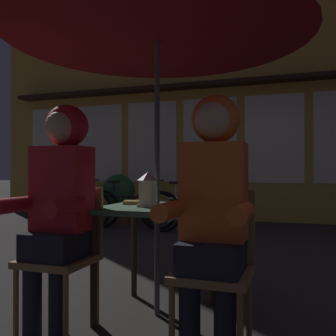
{
  "coord_description": "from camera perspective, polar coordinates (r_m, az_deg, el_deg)",
  "views": [
    {
      "loc": [
        0.91,
        -2.41,
        0.98
      ],
      "look_at": [
        0.0,
        0.23,
        1.0
      ],
      "focal_mm": 40.48,
      "sensor_mm": 36.0,
      "label": 1
    }
  ],
  "objects": [
    {
      "name": "chair_left",
      "position": [
        2.52,
        -15.24,
        -11.63
      ],
      "size": [
        0.4,
        0.4,
        0.87
      ],
      "color": "olive",
      "rests_on": "ground_plane"
    },
    {
      "name": "chair_right",
      "position": [
        2.14,
        7.12,
        -13.63
      ],
      "size": [
        0.4,
        0.4,
        0.87
      ],
      "color": "olive",
      "rests_on": "ground_plane"
    },
    {
      "name": "bicycle_nearest",
      "position": [
        6.97,
        -14.79,
        -5.64
      ],
      "size": [
        1.68,
        0.1,
        0.84
      ],
      "color": "black",
      "rests_on": "ground_plane"
    },
    {
      "name": "potted_plant",
      "position": [
        7.04,
        -7.43,
        -4.0
      ],
      "size": [
        0.6,
        0.6,
        0.92
      ],
      "color": "brown",
      "rests_on": "ground_plane"
    },
    {
      "name": "ground_plane",
      "position": [
        2.76,
        -1.67,
        -21.24
      ],
      "size": [
        60.0,
        60.0,
        0.0
      ],
      "primitive_type": "plane",
      "color": "#2D2B28"
    },
    {
      "name": "lantern",
      "position": [
        2.53,
        -3.08,
        -3.12
      ],
      "size": [
        0.11,
        0.11,
        0.23
      ],
      "color": "white",
      "rests_on": "cafe_table"
    },
    {
      "name": "bicycle_third",
      "position": [
        5.93,
        3.72,
        -6.58
      ],
      "size": [
        1.68,
        0.16,
        0.84
      ],
      "color": "black",
      "rests_on": "ground_plane"
    },
    {
      "name": "book",
      "position": [
        2.76,
        -4.56,
        -5.17
      ],
      "size": [
        0.23,
        0.19,
        0.02
      ],
      "primitive_type": "cube",
      "rotation": [
        0.0,
        0.0,
        0.3
      ],
      "color": "olive",
      "rests_on": "cafe_table"
    },
    {
      "name": "person_left_hooded",
      "position": [
        2.43,
        -15.98,
        -3.55
      ],
      "size": [
        0.45,
        0.56,
        1.4
      ],
      "color": "black",
      "rests_on": "ground_plane"
    },
    {
      "name": "shopfront_building",
      "position": [
        8.26,
        6.76,
        14.32
      ],
      "size": [
        10.0,
        0.93,
        6.2
      ],
      "color": "gold",
      "rests_on": "ground_plane"
    },
    {
      "name": "bicycle_second",
      "position": [
        6.46,
        -5.9,
        -6.07
      ],
      "size": [
        1.68,
        0.11,
        0.84
      ],
      "color": "black",
      "rests_on": "ground_plane"
    },
    {
      "name": "patio_umbrella",
      "position": [
        2.8,
        -1.65,
        22.27
      ],
      "size": [
        2.1,
        2.1,
        2.31
      ],
      "color": "#4C4C51",
      "rests_on": "ground_plane"
    },
    {
      "name": "person_right_hooded",
      "position": [
        2.04,
        6.78,
        -4.17
      ],
      "size": [
        0.45,
        0.56,
        1.4
      ],
      "color": "black",
      "rests_on": "ground_plane"
    },
    {
      "name": "cafe_table",
      "position": [
        2.6,
        -1.66,
        -7.97
      ],
      "size": [
        0.72,
        0.72,
        0.74
      ],
      "color": "#42664C",
      "rests_on": "ground_plane"
    }
  ]
}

